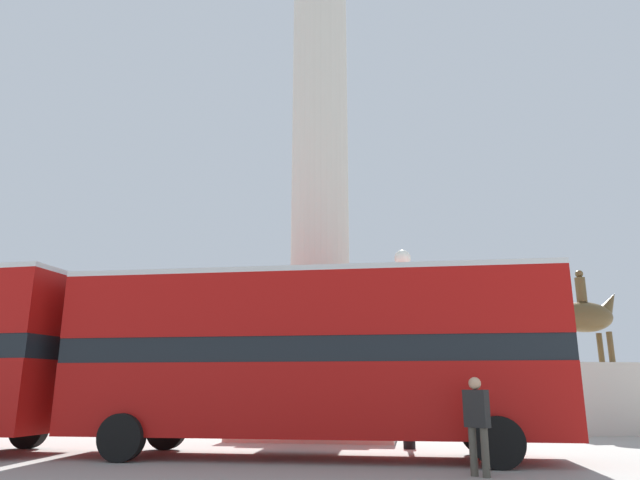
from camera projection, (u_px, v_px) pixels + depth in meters
ground_plane at (320, 436)px, 18.22m from camera, size 200.00×200.00×0.00m
monument_column at (320, 134)px, 20.82m from camera, size 4.90×4.90×25.91m
bus_a at (311, 353)px, 13.27m from camera, size 11.23×2.92×4.16m
equestrian_statue at (592, 388)px, 19.85m from camera, size 4.39×3.67×5.68m
street_lamp at (405, 326)px, 15.37m from camera, size 0.46×0.46×5.24m
pedestrian_near_lamp at (477, 420)px, 10.36m from camera, size 0.47×0.42×1.73m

